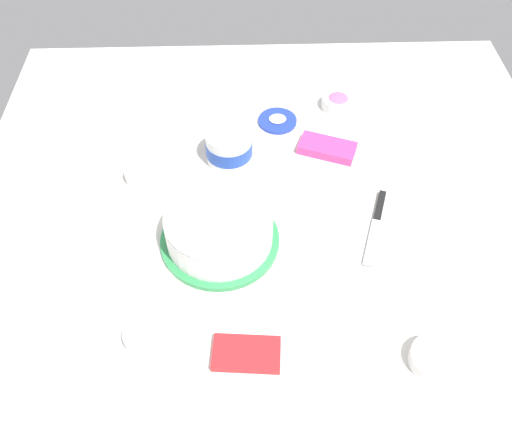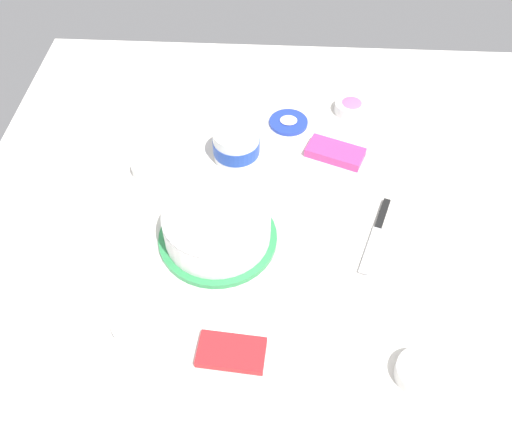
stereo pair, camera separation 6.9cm
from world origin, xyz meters
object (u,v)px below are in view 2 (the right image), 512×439
(frosting_tub_lid, at_px, (289,122))
(paper_napkin, at_px, (136,121))
(sprinkle_bowl_orange, at_px, (151,166))
(sprinkle_bowl_pink, at_px, (352,106))
(sprinkle_bowl_rainbow, at_px, (421,372))
(candy_box_upper, at_px, (336,153))
(candy_box_lower, at_px, (232,352))
(frosted_cake, at_px, (218,226))
(frosting_tub, at_px, (237,144))
(spreading_knife, at_px, (379,228))
(sprinkle_bowl_blue, at_px, (135,326))

(frosting_tub_lid, bearing_deg, paper_napkin, 1.91)
(sprinkle_bowl_orange, height_order, sprinkle_bowl_pink, sprinkle_bowl_pink)
(frosting_tub_lid, height_order, sprinkle_bowl_orange, sprinkle_bowl_orange)
(sprinkle_bowl_rainbow, distance_m, candy_box_upper, 0.63)
(candy_box_lower, xyz_separation_m, candy_box_upper, (-0.23, -0.59, 0.00))
(sprinkle_bowl_pink, bearing_deg, candy_box_upper, 74.43)
(frosted_cake, relative_size, candy_box_upper, 1.85)
(frosting_tub, distance_m, sprinkle_bowl_rainbow, 0.72)
(spreading_knife, relative_size, sprinkle_bowl_pink, 2.42)
(sprinkle_bowl_orange, distance_m, candy_box_upper, 0.49)
(frosting_tub_lid, relative_size, sprinkle_bowl_blue, 1.24)
(sprinkle_bowl_rainbow, xyz_separation_m, sprinkle_bowl_pink, (0.09, -0.81, 0.00))
(candy_box_lower, relative_size, candy_box_upper, 0.90)
(spreading_knife, relative_size, sprinkle_bowl_rainbow, 2.42)
(sprinkle_bowl_blue, bearing_deg, candy_box_upper, -128.44)
(frosting_tub_lid, distance_m, candy_box_upper, 0.18)
(frosting_tub_lid, relative_size, paper_napkin, 0.73)
(sprinkle_bowl_blue, bearing_deg, frosted_cake, -121.04)
(sprinkle_bowl_rainbow, bearing_deg, sprinkle_bowl_pink, -83.98)
(sprinkle_bowl_pink, xyz_separation_m, paper_napkin, (0.62, 0.08, -0.02))
(frosting_tub_lid, xyz_separation_m, spreading_knife, (-0.22, 0.38, -0.00))
(candy_box_lower, bearing_deg, frosting_tub, -81.94)
(sprinkle_bowl_rainbow, bearing_deg, frosting_tub, -56.10)
(sprinkle_bowl_pink, height_order, candy_box_upper, sprinkle_bowl_pink)
(sprinkle_bowl_orange, bearing_deg, spreading_knife, 163.77)
(candy_box_upper, bearing_deg, frosting_tub, 25.19)
(frosting_tub_lid, height_order, sprinkle_bowl_blue, sprinkle_bowl_blue)
(sprinkle_bowl_blue, distance_m, candy_box_upper, 0.70)
(frosted_cake, xyz_separation_m, frosting_tub_lid, (-0.16, -0.43, -0.04))
(frosting_tub_lid, bearing_deg, sprinkle_bowl_rainbow, 109.65)
(frosting_tub, height_order, sprinkle_bowl_orange, frosting_tub)
(frosting_tub_lid, xyz_separation_m, sprinkle_bowl_pink, (-0.18, -0.06, 0.01))
(sprinkle_bowl_pink, bearing_deg, frosting_tub, 33.28)
(frosting_tub, height_order, sprinkle_bowl_pink, frosting_tub)
(frosting_tub_lid, distance_m, candy_box_lower, 0.73)
(spreading_knife, distance_m, sprinkle_bowl_orange, 0.60)
(sprinkle_bowl_rainbow, height_order, sprinkle_bowl_blue, sprinkle_bowl_rainbow)
(paper_napkin, bearing_deg, candy_box_upper, 168.89)
(frosting_tub_lid, bearing_deg, sprinkle_bowl_blue, 65.45)
(spreading_knife, xyz_separation_m, sprinkle_bowl_orange, (0.58, -0.17, 0.01))
(frosted_cake, xyz_separation_m, frosting_tub, (-0.02, -0.28, -0.00))
(paper_napkin, bearing_deg, spreading_knife, 151.09)
(sprinkle_bowl_rainbow, xyz_separation_m, candy_box_lower, (0.37, -0.03, -0.01))
(frosting_tub, bearing_deg, paper_napkin, -23.27)
(sprinkle_bowl_pink, relative_size, paper_napkin, 0.63)
(sprinkle_bowl_blue, xyz_separation_m, sprinkle_bowl_orange, (0.05, -0.46, 0.00))
(frosting_tub_lid, height_order, paper_napkin, frosting_tub_lid)
(frosted_cake, bearing_deg, sprinkle_bowl_rainbow, 143.35)
(sprinkle_bowl_blue, relative_size, sprinkle_bowl_pink, 0.94)
(sprinkle_bowl_blue, xyz_separation_m, sprinkle_bowl_pink, (-0.49, -0.74, 0.00))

